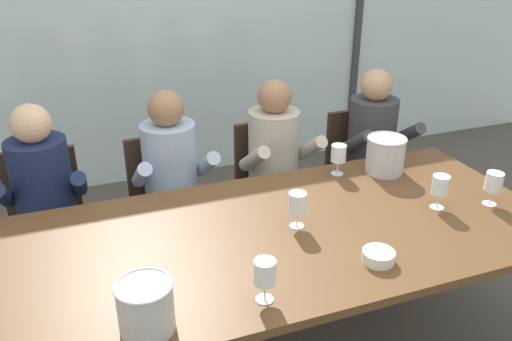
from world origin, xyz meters
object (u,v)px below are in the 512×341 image
at_px(ice_bucket_primary, 386,154).
at_px(tasting_bowl, 378,256).
at_px(chair_center, 271,178).
at_px(wine_glass_by_left_taster, 265,274).
at_px(chair_right_of_center, 359,164).
at_px(person_pale_blue_shirt, 174,179).
at_px(wine_glass_by_right_taster, 298,204).
at_px(chair_near_curtain, 45,216).
at_px(chair_left_of_center, 167,197).
at_px(wine_glass_spare_empty, 440,186).
at_px(wine_glass_near_bucket, 494,182).
at_px(dining_table, 282,242).
at_px(person_navy_polo, 44,200).
at_px(ice_bucket_secondary, 146,306).
at_px(person_beige_jumper, 279,163).
at_px(wine_glass_center_pour, 338,155).
at_px(person_charcoal_jacket, 377,148).

bearing_deg(ice_bucket_primary, tasting_bowl, -124.39).
distance_m(chair_center, tasting_bowl, 1.40).
bearing_deg(wine_glass_by_left_taster, chair_right_of_center, 48.15).
height_order(person_pale_blue_shirt, wine_glass_by_right_taster, person_pale_blue_shirt).
bearing_deg(chair_near_curtain, person_pale_blue_shirt, -8.35).
bearing_deg(chair_right_of_center, chair_left_of_center, -179.66).
bearing_deg(wine_glass_spare_empty, wine_glass_near_bucket, -12.95).
distance_m(dining_table, wine_glass_by_left_taster, 0.53).
bearing_deg(ice_bucket_primary, wine_glass_by_right_taster, -152.46).
relative_size(dining_table, wine_glass_by_left_taster, 14.78).
bearing_deg(ice_bucket_primary, wine_glass_by_left_taster, -142.16).
height_order(chair_left_of_center, chair_right_of_center, same).
xyz_separation_m(dining_table, wine_glass_near_bucket, (1.07, -0.13, 0.18)).
xyz_separation_m(dining_table, chair_near_curtain, (-1.06, 1.00, -0.19)).
height_order(chair_left_of_center, wine_glass_by_left_taster, wine_glass_by_left_taster).
height_order(person_navy_polo, ice_bucket_primary, person_navy_polo).
relative_size(tasting_bowl, wine_glass_near_bucket, 0.79).
relative_size(chair_near_curtain, chair_right_of_center, 1.00).
distance_m(ice_bucket_secondary, wine_glass_by_right_taster, 0.88).
bearing_deg(wine_glass_near_bucket, chair_left_of_center, 142.01).
distance_m(chair_near_curtain, person_pale_blue_shirt, 0.77).
bearing_deg(person_beige_jumper, wine_glass_near_bucket, -57.61).
bearing_deg(person_beige_jumper, wine_glass_by_right_taster, -111.68).
bearing_deg(person_pale_blue_shirt, tasting_bowl, -65.48).
distance_m(chair_center, ice_bucket_primary, 0.84).
distance_m(ice_bucket_primary, wine_glass_spare_empty, 0.45).
bearing_deg(wine_glass_near_bucket, wine_glass_spare_empty, 167.05).
height_order(ice_bucket_secondary, wine_glass_near_bucket, ice_bucket_secondary).
bearing_deg(wine_glass_near_bucket, ice_bucket_secondary, -170.39).
distance_m(dining_table, chair_near_curtain, 1.47).
bearing_deg(tasting_bowl, wine_glass_center_pour, 73.01).
height_order(person_pale_blue_shirt, ice_bucket_secondary, person_pale_blue_shirt).
height_order(chair_left_of_center, ice_bucket_secondary, ice_bucket_secondary).
height_order(person_navy_polo, wine_glass_by_left_taster, person_navy_polo).
height_order(chair_center, tasting_bowl, chair_center).
xyz_separation_m(chair_right_of_center, wine_glass_by_left_taster, (-1.26, -1.41, 0.37)).
relative_size(chair_right_of_center, ice_bucket_secondary, 4.46).
bearing_deg(ice_bucket_primary, person_pale_blue_shirt, 157.05).
relative_size(chair_center, ice_bucket_primary, 4.06).
bearing_deg(wine_glass_by_right_taster, wine_glass_by_left_taster, -127.03).
height_order(chair_right_of_center, person_beige_jumper, person_beige_jumper).
relative_size(chair_left_of_center, person_pale_blue_shirt, 0.74).
xyz_separation_m(chair_center, chair_right_of_center, (0.66, -0.02, 0.00)).
bearing_deg(person_navy_polo, ice_bucket_secondary, -75.01).
height_order(ice_bucket_secondary, tasting_bowl, ice_bucket_secondary).
bearing_deg(chair_near_curtain, wine_glass_by_right_taster, -38.15).
distance_m(chair_near_curtain, wine_glass_center_pour, 1.71).
xyz_separation_m(person_charcoal_jacket, wine_glass_by_right_taster, (-0.97, -0.84, 0.19)).
distance_m(person_navy_polo, person_charcoal_jacket, 2.08).
distance_m(chair_center, wine_glass_by_left_taster, 1.60).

